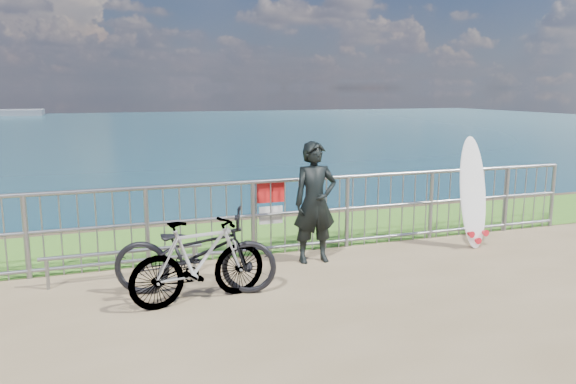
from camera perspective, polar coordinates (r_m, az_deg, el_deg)
name	(u,v)px	position (r m, az deg, el deg)	size (l,w,h in m)	color
grass_strip	(264,234)	(9.45, -2.43, -4.30)	(120.00, 120.00, 0.00)	#38721F
railing	(287,215)	(8.30, -0.15, -2.33)	(10.06, 0.10, 1.13)	gray
surfer	(315,202)	(7.84, 2.76, -1.07)	(0.62, 0.41, 1.71)	black
surfboard	(473,196)	(9.06, 18.29, -0.42)	(0.47, 0.43, 1.71)	white
bicycle_near	(195,253)	(6.77, -9.40, -6.11)	(0.67, 1.92, 1.01)	black
bicycle_far	(199,261)	(6.51, -9.03, -6.93)	(0.46, 1.63, 0.98)	black
bike_rack	(123,255)	(7.43, -16.40, -6.19)	(1.99, 0.05, 0.41)	gray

